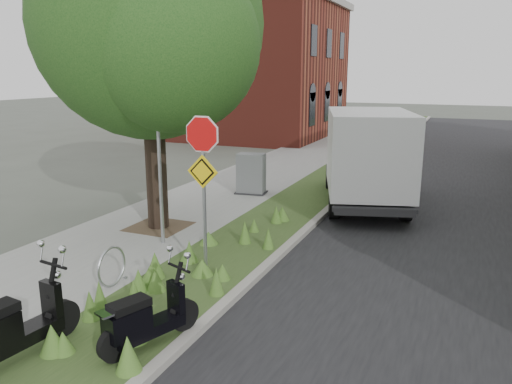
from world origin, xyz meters
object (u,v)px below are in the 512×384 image
Objects in this scene: scooter_near at (7,334)px; scooter_far at (140,324)px; sign_assembly at (203,163)px; box_truck at (366,153)px; utility_cabinet at (251,174)px.

scooter_far is (1.42, 1.00, -0.04)m from scooter_near.
sign_assembly is at bearing 76.20° from scooter_near.
box_truck reaches higher than utility_cabinet.
scooter_near reaches higher than scooter_far.
utility_cabinet is at bearing 106.42° from sign_assembly.
utility_cabinet is (-0.99, 10.26, 0.19)m from scooter_near.
sign_assembly reaches higher than box_truck.
scooter_near is 1.74m from scooter_far.
box_truck is at bearing 5.38° from utility_cabinet.
sign_assembly is 4.27m from scooter_near.
sign_assembly reaches higher than utility_cabinet.
utility_cabinet reaches higher than scooter_far.
sign_assembly is 2.47× the size of utility_cabinet.
utility_cabinet is at bearing 95.49° from scooter_near.
scooter_near is 1.44× the size of utility_cabinet.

